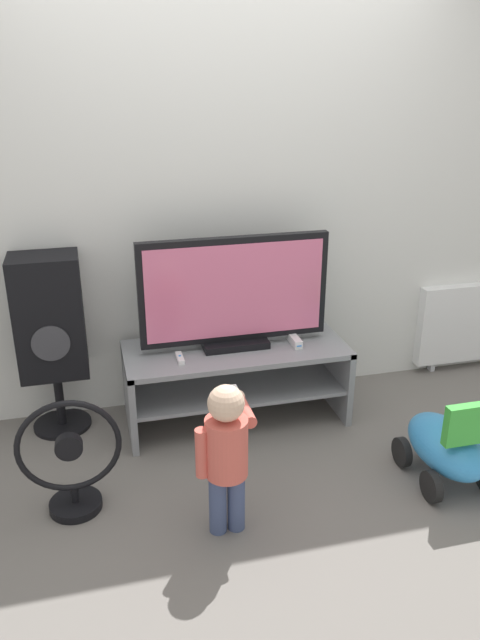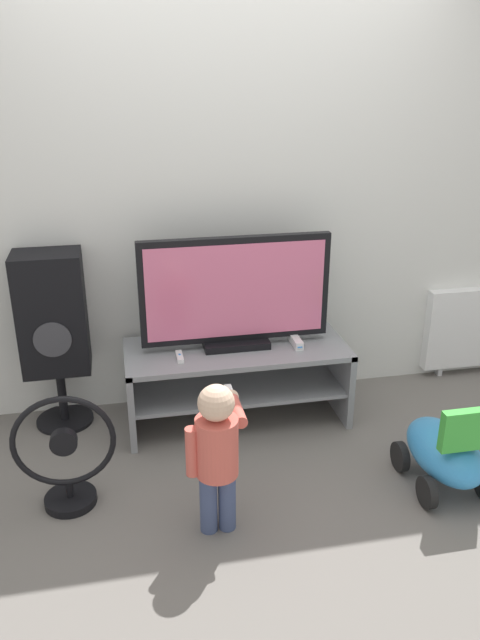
% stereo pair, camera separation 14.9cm
% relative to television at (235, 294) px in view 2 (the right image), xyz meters
% --- Properties ---
extents(ground_plane, '(16.00, 16.00, 0.00)m').
position_rel_television_xyz_m(ground_plane, '(0.00, -0.28, -0.77)').
color(ground_plane, slate).
extents(wall_back, '(10.00, 0.06, 2.60)m').
position_rel_television_xyz_m(wall_back, '(0.00, 0.32, 0.53)').
color(wall_back, silver).
rests_on(wall_back, ground_plane).
extents(tv_stand, '(1.26, 0.52, 0.46)m').
position_rel_television_xyz_m(tv_stand, '(0.00, -0.02, -0.46)').
color(tv_stand, gray).
rests_on(tv_stand, ground_plane).
extents(television, '(1.06, 0.20, 0.64)m').
position_rel_television_xyz_m(television, '(0.00, 0.00, 0.00)').
color(television, black).
rests_on(television, tv_stand).
extents(game_console, '(0.04, 0.17, 0.05)m').
position_rel_television_xyz_m(game_console, '(0.34, -0.06, -0.29)').
color(game_console, white).
rests_on(game_console, tv_stand).
extents(remote_primary, '(0.03, 0.13, 0.03)m').
position_rel_television_xyz_m(remote_primary, '(-0.33, -0.10, -0.30)').
color(remote_primary, white).
rests_on(remote_primary, tv_stand).
extents(child, '(0.28, 0.43, 0.73)m').
position_rel_television_xyz_m(child, '(-0.26, -0.94, -0.34)').
color(child, '#3F4C72').
rests_on(child, ground_plane).
extents(speaker_tower, '(0.36, 0.33, 1.03)m').
position_rel_television_xyz_m(speaker_tower, '(-1.00, 0.13, -0.12)').
color(speaker_tower, black).
rests_on(speaker_tower, ground_plane).
extents(floor_fan, '(0.48, 0.25, 0.58)m').
position_rel_television_xyz_m(floor_fan, '(-0.93, -0.63, -0.51)').
color(floor_fan, black).
rests_on(floor_fan, ground_plane).
extents(ride_on_toy, '(0.34, 0.54, 0.50)m').
position_rel_television_xyz_m(ride_on_toy, '(0.88, -0.85, -0.58)').
color(ride_on_toy, '#338CD1').
rests_on(ride_on_toy, ground_plane).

